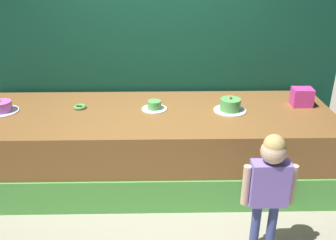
{
  "coord_description": "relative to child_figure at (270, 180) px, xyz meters",
  "views": [
    {
      "loc": [
        0.07,
        -2.95,
        2.34
      ],
      "look_at": [
        0.14,
        0.38,
        0.83
      ],
      "focal_mm": 39.57,
      "sensor_mm": 36.0,
      "label": 1
    }
  ],
  "objects": [
    {
      "name": "donut",
      "position": [
        -1.72,
        1.27,
        0.11
      ],
      "size": [
        0.13,
        0.13,
        0.03
      ],
      "primitive_type": "torus",
      "color": "#59B259",
      "rests_on": "stage_platform"
    },
    {
      "name": "pink_box",
      "position": [
        0.68,
        1.3,
        0.19
      ],
      "size": [
        0.22,
        0.17,
        0.2
      ],
      "primitive_type": "cube",
      "rotation": [
        0.0,
        0.0,
        -0.02
      ],
      "color": "#E33EA2",
      "rests_on": "stage_platform"
    },
    {
      "name": "child_figure",
      "position": [
        0.0,
        0.0,
        0.0
      ],
      "size": [
        0.43,
        0.2,
        1.11
      ],
      "color": "#3F4C8C",
      "rests_on": "ground_plane"
    },
    {
      "name": "cake_center",
      "position": [
        -0.92,
        1.23,
        0.13
      ],
      "size": [
        0.27,
        0.27,
        0.1
      ],
      "color": "white",
      "rests_on": "stage_platform"
    },
    {
      "name": "curtain_backdrop",
      "position": [
        -0.92,
        1.88,
        0.64
      ],
      "size": [
        4.38,
        0.08,
        2.7
      ],
      "primitive_type": "cube",
      "color": "#144C38",
      "rests_on": "ground_plane"
    },
    {
      "name": "cake_left",
      "position": [
        -2.52,
        1.19,
        0.14
      ],
      "size": [
        0.34,
        0.34,
        0.17
      ],
      "color": "silver",
      "rests_on": "stage_platform"
    },
    {
      "name": "stage_platform",
      "position": [
        -0.92,
        1.15,
        -0.31
      ],
      "size": [
        3.77,
        1.27,
        0.81
      ],
      "color": "brown",
      "rests_on": "ground_plane"
    },
    {
      "name": "ground_plane",
      "position": [
        -0.92,
        0.52,
        -0.71
      ],
      "size": [
        12.0,
        12.0,
        0.0
      ],
      "primitive_type": "plane",
      "color": "#ADA38E"
    },
    {
      "name": "cake_right",
      "position": [
        -0.12,
        1.17,
        0.15
      ],
      "size": [
        0.35,
        0.35,
        0.16
      ],
      "color": "silver",
      "rests_on": "stage_platform"
    }
  ]
}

